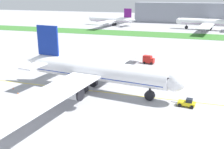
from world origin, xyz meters
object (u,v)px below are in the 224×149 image
at_px(pushback_tug, 187,103).
at_px(traffic_cone_port_wing, 13,88).
at_px(ground_crew_wingwalker_port, 31,105).
at_px(service_truck_baggage_loader, 148,59).
at_px(parked_airliner_far_centre, 208,22).
at_px(parked_airliner_far_left, 112,20).
at_px(traffic_cone_near_nose, 18,93).
at_px(airliner_foreground, 96,71).

bearing_deg(pushback_tug, traffic_cone_port_wing, -177.61).
bearing_deg(traffic_cone_port_wing, ground_crew_wingwalker_port, -38.33).
relative_size(traffic_cone_port_wing, service_truck_baggage_loader, 0.12).
bearing_deg(ground_crew_wingwalker_port, parked_airliner_far_centre, 74.21).
xyz_separation_m(pushback_tug, ground_crew_wingwalker_port, (-36.38, -12.43, -0.01)).
relative_size(pushback_tug, traffic_cone_port_wing, 10.42).
distance_m(parked_airliner_far_left, parked_airliner_far_centre, 76.39).
xyz_separation_m(ground_crew_wingwalker_port, parked_airliner_far_centre, (45.40, 160.61, 4.62)).
bearing_deg(traffic_cone_near_nose, traffic_cone_port_wing, 141.82).
distance_m(traffic_cone_port_wing, parked_airliner_far_left, 156.80).
xyz_separation_m(airliner_foreground, pushback_tug, (25.32, -3.43, -5.11)).
xyz_separation_m(parked_airliner_far_left, parked_airliner_far_centre, (76.19, -5.49, 0.71)).
height_order(airliner_foreground, parked_airliner_far_centre, airliner_foreground).
xyz_separation_m(airliner_foreground, traffic_cone_port_wing, (-24.17, -5.50, -5.81)).
distance_m(ground_crew_wingwalker_port, parked_airliner_far_left, 168.97).
bearing_deg(airliner_foreground, parked_airliner_far_left, 105.57).
height_order(airliner_foreground, pushback_tug, airliner_foreground).
bearing_deg(parked_airliner_far_left, parked_airliner_far_centre, -4.12).
xyz_separation_m(pushback_tug, traffic_cone_port_wing, (-49.49, -2.07, -0.69)).
bearing_deg(traffic_cone_port_wing, airliner_foreground, 12.82).
bearing_deg(traffic_cone_near_nose, service_truck_baggage_loader, 55.86).
xyz_separation_m(traffic_cone_port_wing, parked_airliner_far_centre, (58.51, 150.24, 5.31)).
relative_size(airliner_foreground, parked_airliner_far_centre, 1.06).
distance_m(ground_crew_wingwalker_port, traffic_cone_port_wing, 16.72).
xyz_separation_m(ground_crew_wingwalker_port, traffic_cone_near_nose, (-9.27, 7.34, -0.69)).
bearing_deg(airliner_foreground, traffic_cone_port_wing, -167.18).
bearing_deg(service_truck_baggage_loader, parked_airliner_far_centre, 77.05).
bearing_deg(pushback_tug, airliner_foreground, 172.27).
bearing_deg(ground_crew_wingwalker_port, parked_airliner_far_left, 100.50).
distance_m(airliner_foreground, pushback_tug, 26.06).
distance_m(pushback_tug, service_truck_baggage_loader, 41.60).
distance_m(ground_crew_wingwalker_port, parked_airliner_far_centre, 166.96).
relative_size(traffic_cone_near_nose, parked_airliner_far_centre, 0.01).
relative_size(airliner_foreground, service_truck_baggage_loader, 16.39).
distance_m(airliner_foreground, ground_crew_wingwalker_port, 20.01).
distance_m(airliner_foreground, parked_airliner_far_left, 155.96).
relative_size(pushback_tug, parked_airliner_far_left, 0.09).
bearing_deg(airliner_foreground, service_truck_baggage_loader, 75.41).
height_order(ground_crew_wingwalker_port, traffic_cone_port_wing, ground_crew_wingwalker_port).
height_order(pushback_tug, parked_airliner_far_centre, parked_airliner_far_centre).
height_order(traffic_cone_near_nose, traffic_cone_port_wing, same).
relative_size(airliner_foreground, ground_crew_wingwalker_port, 49.00).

